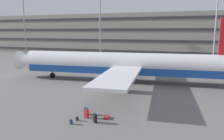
% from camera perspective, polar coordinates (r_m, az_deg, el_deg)
% --- Properties ---
extents(ground_plane, '(600.00, 600.00, 0.00)m').
position_cam_1_polar(ground_plane, '(35.03, 3.10, -3.73)').
color(ground_plane, slate).
extents(terminal_structure, '(162.91, 17.36, 13.80)m').
position_cam_1_polar(terminal_structure, '(78.68, 12.54, 8.74)').
color(terminal_structure, gray).
rests_on(terminal_structure, ground_plane).
extents(airliner, '(39.67, 32.22, 10.14)m').
position_cam_1_polar(airliner, '(36.62, 3.59, 1.36)').
color(airliner, silver).
rests_on(airliner, ground_plane).
extents(light_mast_far_left, '(1.80, 0.50, 25.83)m').
position_cam_1_polar(light_mast_far_left, '(80.99, -21.54, 13.81)').
color(light_mast_far_left, gray).
rests_on(light_mast_far_left, ground_plane).
extents(light_mast_left, '(1.80, 0.50, 18.82)m').
position_cam_1_polar(light_mast_left, '(66.64, -3.02, 12.34)').
color(light_mast_left, gray).
rests_on(light_mast_left, ground_plane).
extents(light_mast_center_left, '(1.80, 0.50, 24.58)m').
position_cam_1_polar(light_mast_center_left, '(62.14, 25.16, 14.35)').
color(light_mast_center_left, gray).
rests_on(light_mast_center_left, ground_plane).
extents(suitcase_navy, '(0.45, 0.43, 0.98)m').
position_cam_1_polar(suitcase_navy, '(20.98, -4.35, -12.08)').
color(suitcase_navy, black).
rests_on(suitcase_navy, ground_plane).
extents(suitcase_black, '(0.47, 0.35, 0.97)m').
position_cam_1_polar(suitcase_black, '(22.13, -6.54, -10.87)').
color(suitcase_black, '#B21E23').
rests_on(suitcase_black, ground_plane).
extents(suitcase_upright, '(0.52, 0.44, 0.83)m').
position_cam_1_polar(suitcase_upright, '(22.97, -6.59, -10.29)').
color(suitcase_upright, navy).
rests_on(suitcase_upright, ground_plane).
extents(suitcase_orange, '(0.61, 0.88, 0.22)m').
position_cam_1_polar(suitcase_orange, '(21.96, -1.49, -11.92)').
color(suitcase_orange, '#B21E23').
rests_on(suitcase_orange, ground_plane).
extents(backpack_silver, '(0.39, 0.31, 0.46)m').
position_cam_1_polar(backpack_silver, '(21.64, -8.80, -12.12)').
color(backpack_silver, black).
rests_on(backpack_silver, ground_plane).
extents(backpack_small, '(0.28, 0.31, 0.54)m').
position_cam_1_polar(backpack_small, '(20.96, -10.30, -12.81)').
color(backpack_small, navy).
rests_on(backpack_small, ground_plane).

